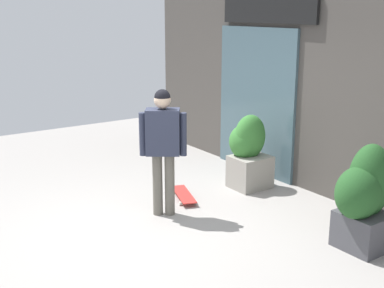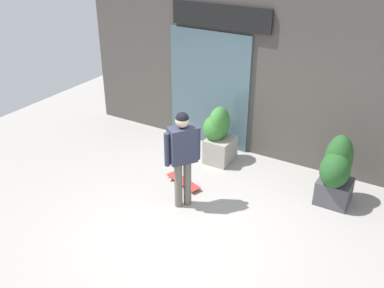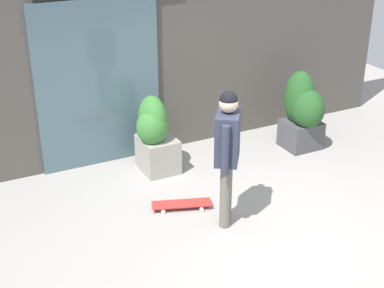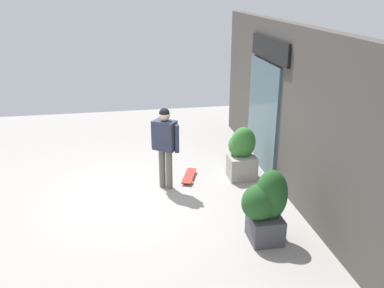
% 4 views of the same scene
% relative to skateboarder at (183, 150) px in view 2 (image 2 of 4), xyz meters
% --- Properties ---
extents(ground_plane, '(12.00, 12.00, 0.00)m').
position_rel_skateboarder_xyz_m(ground_plane, '(0.29, -0.41, -1.03)').
color(ground_plane, '#9E9993').
extents(building_facade, '(7.84, 0.31, 3.23)m').
position_rel_skateboarder_xyz_m(building_facade, '(0.25, 2.39, 0.57)').
color(building_facade, '#4C4742').
rests_on(building_facade, ground_plane).
extents(skateboarder, '(0.46, 0.52, 1.68)m').
position_rel_skateboarder_xyz_m(skateboarder, '(0.00, 0.00, 0.00)').
color(skateboarder, '#666056').
rests_on(skateboarder, ground_plane).
extents(skateboard, '(0.78, 0.44, 0.08)m').
position_rel_skateboarder_xyz_m(skateboard, '(-0.33, 0.53, -0.97)').
color(skateboard, red).
rests_on(skateboard, ground_plane).
extents(planter_box_left, '(0.57, 0.57, 1.12)m').
position_rel_skateboarder_xyz_m(planter_box_left, '(-0.21, 1.64, -0.47)').
color(planter_box_left, gray).
rests_on(planter_box_left, ground_plane).
extents(planter_box_right, '(0.54, 0.74, 1.22)m').
position_rel_skateboarder_xyz_m(planter_box_right, '(2.12, 1.34, -0.41)').
color(planter_box_right, '#47474C').
rests_on(planter_box_right, ground_plane).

